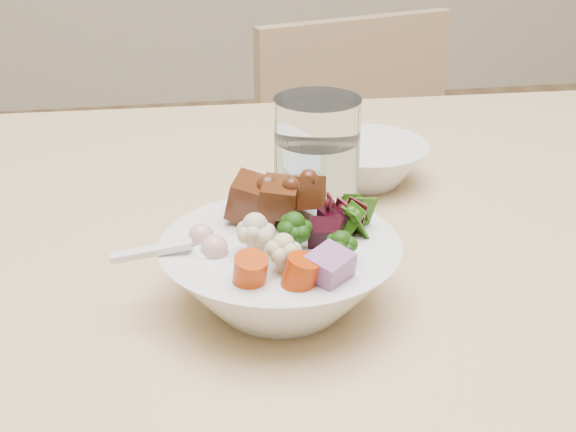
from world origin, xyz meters
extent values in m
cube|color=#D3B27C|center=(0.08, -0.07, 0.78)|extent=(1.75, 1.02, 0.04)
cube|color=tan|center=(0.17, 0.57, 0.42)|extent=(0.48, 0.48, 0.04)
cube|color=tan|center=(0.12, 0.75, 0.64)|extent=(0.38, 0.13, 0.43)
cylinder|color=tan|center=(0.37, 0.46, 0.20)|extent=(0.03, 0.03, 0.40)
cylinder|color=tan|center=(-0.04, 0.69, 0.20)|extent=(0.03, 0.03, 0.40)
cylinder|color=tan|center=(0.28, 0.78, 0.20)|extent=(0.03, 0.03, 0.40)
sphere|color=black|center=(-0.14, -0.12, 0.87)|extent=(0.03, 0.03, 0.03)
sphere|color=beige|center=(-0.18, -0.13, 0.87)|extent=(0.03, 0.03, 0.03)
cube|color=black|center=(-0.11, -0.10, 0.87)|extent=(0.03, 0.03, 0.02)
cube|color=#885287|center=(-0.13, -0.17, 0.87)|extent=(0.04, 0.04, 0.03)
cylinder|color=#AF2104|center=(-0.18, -0.17, 0.87)|extent=(0.03, 0.03, 0.03)
sphere|color=#D79A97|center=(-0.21, -0.12, 0.87)|extent=(0.02, 0.02, 0.02)
ellipsoid|color=silver|center=(-0.21, -0.12, 0.86)|extent=(0.03, 0.03, 0.01)
cube|color=silver|center=(-0.25, -0.11, 0.87)|extent=(0.06, 0.01, 0.01)
cylinder|color=white|center=(-0.10, 0.01, 0.87)|extent=(0.08, 0.08, 0.13)
cylinder|color=silver|center=(-0.10, 0.01, 0.86)|extent=(0.07, 0.07, 0.09)
camera|label=1|loc=(-0.24, -0.66, 1.15)|focal=50.00mm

